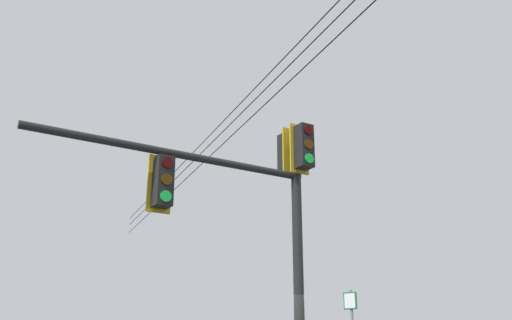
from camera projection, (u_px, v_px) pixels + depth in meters
signal_mast_assembly at (258, 201)px, 10.74m from camera, size 5.29×2.36×5.91m
overhead_wire_span at (265, 90)px, 13.51m from camera, size 6.67×32.08×0.83m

